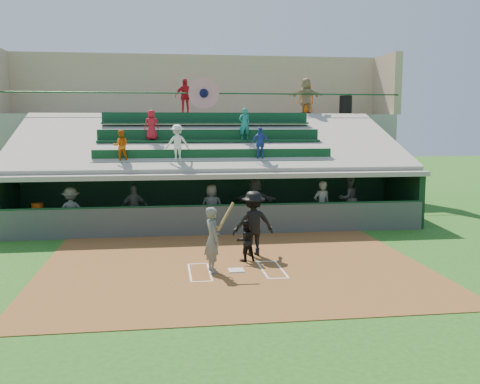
{
  "coord_description": "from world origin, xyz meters",
  "views": [
    {
      "loc": [
        -1.92,
        -14.47,
        4.12
      ],
      "look_at": [
        0.6,
        3.5,
        1.8
      ],
      "focal_mm": 40.0,
      "sensor_mm": 36.0,
      "label": 1
    }
  ],
  "objects": [
    {
      "name": "dugout_bench",
      "position": [
        -0.08,
        7.95,
        0.24
      ],
      "size": [
        12.43,
        5.71,
        0.4
      ],
      "primitive_type": "cube",
      "rotation": [
        0.0,
        0.0,
        -0.41
      ],
      "color": "olive",
      "rests_on": "dugout_floor"
    },
    {
      "name": "home_plate",
      "position": [
        0.0,
        0.0,
        0.04
      ],
      "size": [
        0.43,
        0.43,
        0.03
      ],
      "primitive_type": "cube",
      "color": "silver",
      "rests_on": "dirt_slab"
    },
    {
      "name": "home_umpire",
      "position": [
        0.77,
        1.75,
        1.03
      ],
      "size": [
        1.38,
        0.88,
        2.03
      ],
      "primitive_type": "imported",
      "rotation": [
        0.0,
        0.0,
        3.24
      ],
      "color": "black",
      "rests_on": "dirt_slab"
    },
    {
      "name": "dugout_player_e",
      "position": [
        4.12,
        5.56,
        0.97
      ],
      "size": [
        0.76,
        0.57,
        1.87
      ],
      "primitive_type": "imported",
      "rotation": [
        0.0,
        0.0,
        3.34
      ],
      "color": "#60635E",
      "rests_on": "dugout_floor"
    },
    {
      "name": "dugout_floor",
      "position": [
        0.0,
        6.75,
        0.02
      ],
      "size": [
        16.0,
        3.5,
        0.04
      ],
      "primitive_type": "cube",
      "color": "gray",
      "rests_on": "ground"
    },
    {
      "name": "concourse_staff_b",
      "position": [
        5.3,
        12.47,
        5.46
      ],
      "size": [
        0.93,
        0.69,
        1.71
      ],
      "primitive_type": "imported",
      "rotation": [
        0.0,
        0.0,
        3.33
      ],
      "color": "#E25A0D",
      "rests_on": "concourse_slab"
    },
    {
      "name": "concourse_staff_c",
      "position": [
        5.2,
        12.26,
        5.51
      ],
      "size": [
        1.76,
        0.85,
        1.82
      ],
      "primitive_type": "imported",
      "rotation": [
        0.0,
        0.0,
        2.95
      ],
      "color": "tan",
      "rests_on": "concourse_slab"
    },
    {
      "name": "ground",
      "position": [
        0.0,
        0.0,
        0.0
      ],
      "size": [
        100.0,
        100.0,
        0.0
      ],
      "primitive_type": "plane",
      "color": "#225718",
      "rests_on": "ground"
    },
    {
      "name": "grandstand",
      "position": [
        -0.01,
        10.51,
        2.26
      ],
      "size": [
        20.4,
        10.4,
        7.8
      ],
      "color": "#484D49",
      "rests_on": "ground"
    },
    {
      "name": "dugout_player_f",
      "position": [
        5.69,
        6.94,
        1.01
      ],
      "size": [
        1.11,
        0.97,
        1.93
      ],
      "primitive_type": "imported",
      "rotation": [
        0.0,
        0.0,
        3.44
      ],
      "color": "#5D605B",
      "rests_on": "dugout_floor"
    },
    {
      "name": "dugout_player_c",
      "position": [
        -0.16,
        6.0,
        0.91
      ],
      "size": [
        0.96,
        0.74,
        1.75
      ],
      "primitive_type": "imported",
      "rotation": [
        0.0,
        0.0,
        2.9
      ],
      "color": "#5E605B",
      "rests_on": "dugout_floor"
    },
    {
      "name": "dugout_player_b",
      "position": [
        -3.12,
        6.2,
        0.91
      ],
      "size": [
        1.03,
        0.44,
        1.75
      ],
      "primitive_type": "imported",
      "rotation": [
        0.0,
        0.0,
        3.13
      ],
      "color": "#595B56",
      "rests_on": "dugout_floor"
    },
    {
      "name": "catcher",
      "position": [
        0.41,
        1.04,
        0.64
      ],
      "size": [
        0.72,
        0.63,
        1.25
      ],
      "primitive_type": "imported",
      "rotation": [
        0.0,
        0.0,
        3.44
      ],
      "color": "black",
      "rests_on": "dirt_slab"
    },
    {
      "name": "batter_at_plate",
      "position": [
        -0.66,
        0.0,
        0.94
      ],
      "size": [
        0.91,
        0.79,
        1.95
      ],
      "color": "#525550",
      "rests_on": "dirt_slab"
    },
    {
      "name": "batters_box_chalk",
      "position": [
        0.0,
        0.0,
        0.02
      ],
      "size": [
        2.65,
        1.85,
        0.01
      ],
      "color": "white",
      "rests_on": "dirt_slab"
    },
    {
      "name": "dirt_slab",
      "position": [
        0.0,
        0.5,
        0.01
      ],
      "size": [
        11.0,
        9.0,
        0.02
      ],
      "primitive_type": "cube",
      "color": "brown",
      "rests_on": "ground"
    },
    {
      "name": "white_table",
      "position": [
        -6.64,
        5.93,
        0.41
      ],
      "size": [
        1.01,
        0.88,
        0.74
      ],
      "primitive_type": "cube",
      "rotation": [
        0.0,
        0.0,
        -0.34
      ],
      "color": "white",
      "rests_on": "dugout_floor"
    },
    {
      "name": "dugout_player_d",
      "position": [
        1.68,
        6.73,
        0.99
      ],
      "size": [
        1.83,
        0.91,
        1.89
      ],
      "primitive_type": "imported",
      "rotation": [
        0.0,
        0.0,
        2.93
      ],
      "color": "#585B56",
      "rests_on": "dugout_floor"
    },
    {
      "name": "water_cooler",
      "position": [
        -6.66,
        5.96,
        0.99
      ],
      "size": [
        0.42,
        0.42,
        0.42
      ],
      "primitive_type": "cylinder",
      "color": "#D54F0C",
      "rests_on": "white_table"
    },
    {
      "name": "trash_bin",
      "position": [
        7.48,
        12.76,
        5.09
      ],
      "size": [
        0.66,
        0.66,
        0.98
      ],
      "primitive_type": "cylinder",
      "color": "black",
      "rests_on": "concourse_slab"
    },
    {
      "name": "dugout_player_a",
      "position": [
        -5.4,
        5.67,
        0.92
      ],
      "size": [
        1.22,
        0.81,
        1.76
      ],
      "primitive_type": "imported",
      "rotation": [
        0.0,
        0.0,
        3.29
      ],
      "color": "#585B56",
      "rests_on": "dugout_floor"
    },
    {
      "name": "concourse_slab",
      "position": [
        0.0,
        13.5,
        2.3
      ],
      "size": [
        20.0,
        3.0,
        4.6
      ],
      "primitive_type": "cube",
      "color": "gray",
      "rests_on": "ground"
    },
    {
      "name": "concourse_staff_a",
      "position": [
        -0.88,
        12.42,
        5.47
      ],
      "size": [
        1.05,
        0.51,
        1.73
      ],
      "primitive_type": "imported",
      "rotation": [
        0.0,
        0.0,
        3.23
      ],
      "color": "#AA131D",
      "rests_on": "concourse_slab"
    }
  ]
}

